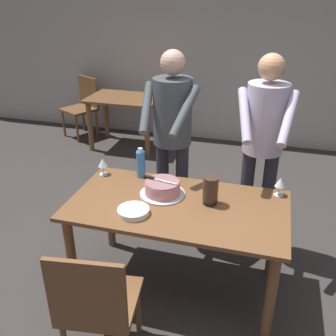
{
  "coord_description": "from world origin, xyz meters",
  "views": [
    {
      "loc": [
        0.57,
        -2.26,
        2.17
      ],
      "look_at": [
        -0.14,
        0.25,
        0.9
      ],
      "focal_mm": 40.56,
      "sensor_mm": 36.0,
      "label": 1
    }
  ],
  "objects_px": {
    "wine_glass_near": "(280,183)",
    "person_standing_beside": "(263,137)",
    "person_cutting_cake": "(172,129)",
    "wine_glass_far": "(103,163)",
    "water_bottle": "(141,164)",
    "background_chair_1": "(83,105)",
    "chair_near_side": "(96,303)",
    "background_table": "(125,108)",
    "hurricane_lamp": "(210,190)",
    "cake_on_platter": "(162,188)",
    "plate_stack": "(133,211)",
    "main_dining_table": "(177,217)",
    "cake_knife": "(154,179)"
  },
  "relations": [
    {
      "from": "plate_stack",
      "to": "wine_glass_far",
      "type": "distance_m",
      "value": 0.67
    },
    {
      "from": "main_dining_table",
      "to": "wine_glass_near",
      "type": "height_order",
      "value": "wine_glass_near"
    },
    {
      "from": "background_table",
      "to": "background_chair_1",
      "type": "bearing_deg",
      "value": 161.83
    },
    {
      "from": "cake_on_platter",
      "to": "plate_stack",
      "type": "bearing_deg",
      "value": -110.48
    },
    {
      "from": "wine_glass_far",
      "to": "hurricane_lamp",
      "type": "height_order",
      "value": "hurricane_lamp"
    },
    {
      "from": "person_standing_beside",
      "to": "background_chair_1",
      "type": "height_order",
      "value": "person_standing_beside"
    },
    {
      "from": "wine_glass_far",
      "to": "person_cutting_cake",
      "type": "height_order",
      "value": "person_cutting_cake"
    },
    {
      "from": "cake_knife",
      "to": "person_standing_beside",
      "type": "bearing_deg",
      "value": 36.13
    },
    {
      "from": "cake_on_platter",
      "to": "person_standing_beside",
      "type": "relative_size",
      "value": 0.2
    },
    {
      "from": "wine_glass_near",
      "to": "background_chair_1",
      "type": "bearing_deg",
      "value": 139.46
    },
    {
      "from": "hurricane_lamp",
      "to": "background_chair_1",
      "type": "relative_size",
      "value": 0.23
    },
    {
      "from": "chair_near_side",
      "to": "person_standing_beside",
      "type": "bearing_deg",
      "value": 60.79
    },
    {
      "from": "main_dining_table",
      "to": "water_bottle",
      "type": "height_order",
      "value": "water_bottle"
    },
    {
      "from": "background_table",
      "to": "wine_glass_far",
      "type": "bearing_deg",
      "value": -72.09
    },
    {
      "from": "cake_knife",
      "to": "background_table",
      "type": "xyz_separation_m",
      "value": [
        -1.24,
        2.47,
        -0.29
      ]
    },
    {
      "from": "plate_stack",
      "to": "person_cutting_cake",
      "type": "distance_m",
      "value": 0.89
    },
    {
      "from": "water_bottle",
      "to": "background_table",
      "type": "bearing_deg",
      "value": 115.12
    },
    {
      "from": "wine_glass_far",
      "to": "chair_near_side",
      "type": "relative_size",
      "value": 0.16
    },
    {
      "from": "main_dining_table",
      "to": "person_cutting_cake",
      "type": "height_order",
      "value": "person_cutting_cake"
    },
    {
      "from": "wine_glass_near",
      "to": "plate_stack",
      "type": "bearing_deg",
      "value": -150.5
    },
    {
      "from": "plate_stack",
      "to": "chair_near_side",
      "type": "relative_size",
      "value": 0.24
    },
    {
      "from": "wine_glass_far",
      "to": "water_bottle",
      "type": "relative_size",
      "value": 0.58
    },
    {
      "from": "background_table",
      "to": "main_dining_table",
      "type": "bearing_deg",
      "value": -60.72
    },
    {
      "from": "hurricane_lamp",
      "to": "person_standing_beside",
      "type": "xyz_separation_m",
      "value": [
        0.31,
        0.59,
        0.22
      ]
    },
    {
      "from": "wine_glass_near",
      "to": "wine_glass_far",
      "type": "bearing_deg",
      "value": -178.23
    },
    {
      "from": "hurricane_lamp",
      "to": "chair_near_side",
      "type": "relative_size",
      "value": 0.23
    },
    {
      "from": "cake_on_platter",
      "to": "background_chair_1",
      "type": "height_order",
      "value": "background_chair_1"
    },
    {
      "from": "person_standing_beside",
      "to": "plate_stack",
      "type": "bearing_deg",
      "value": -132.33
    },
    {
      "from": "cake_on_platter",
      "to": "chair_near_side",
      "type": "xyz_separation_m",
      "value": [
        -0.14,
        -0.89,
        -0.31
      ]
    },
    {
      "from": "wine_glass_far",
      "to": "chair_near_side",
      "type": "bearing_deg",
      "value": -68.35
    },
    {
      "from": "wine_glass_near",
      "to": "chair_near_side",
      "type": "height_order",
      "value": "chair_near_side"
    },
    {
      "from": "person_cutting_cake",
      "to": "background_table",
      "type": "relative_size",
      "value": 1.72
    },
    {
      "from": "wine_glass_near",
      "to": "person_standing_beside",
      "type": "relative_size",
      "value": 0.08
    },
    {
      "from": "main_dining_table",
      "to": "cake_knife",
      "type": "xyz_separation_m",
      "value": [
        -0.21,
        0.11,
        0.23
      ]
    },
    {
      "from": "wine_glass_far",
      "to": "background_chair_1",
      "type": "height_order",
      "value": "background_chair_1"
    },
    {
      "from": "main_dining_table",
      "to": "background_chair_1",
      "type": "bearing_deg",
      "value": 128.35
    },
    {
      "from": "person_cutting_cake",
      "to": "person_standing_beside",
      "type": "distance_m",
      "value": 0.74
    },
    {
      "from": "main_dining_table",
      "to": "wine_glass_far",
      "type": "bearing_deg",
      "value": 157.99
    },
    {
      "from": "plate_stack",
      "to": "water_bottle",
      "type": "distance_m",
      "value": 0.57
    },
    {
      "from": "main_dining_table",
      "to": "person_standing_beside",
      "type": "relative_size",
      "value": 0.91
    },
    {
      "from": "chair_near_side",
      "to": "main_dining_table",
      "type": "bearing_deg",
      "value": 70.56
    },
    {
      "from": "background_table",
      "to": "background_chair_1",
      "type": "height_order",
      "value": "background_chair_1"
    },
    {
      "from": "main_dining_table",
      "to": "person_cutting_cake",
      "type": "xyz_separation_m",
      "value": [
        -0.21,
        0.63,
        0.44
      ]
    },
    {
      "from": "hurricane_lamp",
      "to": "background_chair_1",
      "type": "xyz_separation_m",
      "value": [
        -2.48,
        2.78,
        -0.37
      ]
    },
    {
      "from": "cake_on_platter",
      "to": "background_chair_1",
      "type": "distance_m",
      "value": 3.48
    },
    {
      "from": "background_table",
      "to": "cake_knife",
      "type": "bearing_deg",
      "value": -63.41
    },
    {
      "from": "person_cutting_cake",
      "to": "person_standing_beside",
      "type": "height_order",
      "value": "same"
    },
    {
      "from": "person_standing_beside",
      "to": "chair_near_side",
      "type": "bearing_deg",
      "value": -119.21
    },
    {
      "from": "main_dining_table",
      "to": "chair_near_side",
      "type": "bearing_deg",
      "value": -109.44
    },
    {
      "from": "plate_stack",
      "to": "person_standing_beside",
      "type": "xyz_separation_m",
      "value": [
        0.79,
        0.86,
        0.31
      ]
    }
  ]
}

